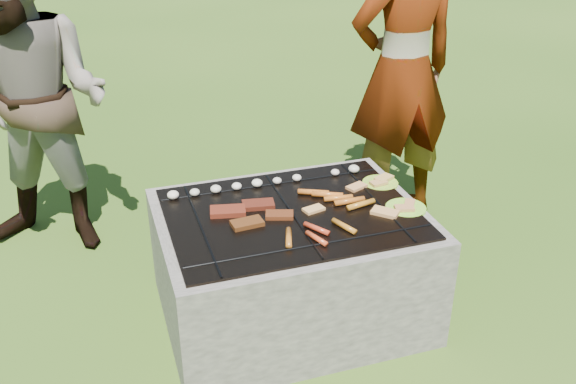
% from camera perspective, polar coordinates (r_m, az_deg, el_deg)
% --- Properties ---
extents(lawn, '(60.00, 60.00, 0.00)m').
position_cam_1_polar(lawn, '(3.49, 0.26, -10.63)').
color(lawn, '#274B12').
rests_on(lawn, ground).
extents(fire_pit, '(1.30, 1.00, 0.62)m').
position_cam_1_polar(fire_pit, '(3.32, 0.27, -6.80)').
color(fire_pit, '#A89E95').
rests_on(fire_pit, ground).
extents(mushrooms, '(1.06, 0.06, 0.04)m').
position_cam_1_polar(mushrooms, '(3.39, -2.64, 0.82)').
color(mushrooms, '#F1E4CC').
rests_on(mushrooms, fire_pit).
extents(pork_slabs, '(0.40, 0.27, 0.03)m').
position_cam_1_polar(pork_slabs, '(3.13, -3.51, -1.84)').
color(pork_slabs, '#9C331C').
rests_on(pork_slabs, fire_pit).
extents(sausages, '(0.56, 0.54, 0.03)m').
position_cam_1_polar(sausages, '(3.14, 3.75, -1.62)').
color(sausages, orange).
rests_on(sausages, fire_pit).
extents(bread_on_grate, '(0.45, 0.42, 0.02)m').
position_cam_1_polar(bread_on_grate, '(3.22, 6.40, -1.09)').
color(bread_on_grate, '#ECD978').
rests_on(bread_on_grate, fire_pit).
extents(plate_far, '(0.23, 0.23, 0.03)m').
position_cam_1_polar(plate_far, '(3.48, 8.24, 0.86)').
color(plate_far, yellow).
rests_on(plate_far, fire_pit).
extents(plate_near, '(0.22, 0.22, 0.03)m').
position_cam_1_polar(plate_near, '(3.25, 10.44, -1.40)').
color(plate_near, '#D1FF3C').
rests_on(plate_near, fire_pit).
extents(cook, '(0.75, 0.51, 1.98)m').
position_cam_1_polar(cook, '(4.10, 10.14, 10.54)').
color(cook, gray).
rests_on(cook, ground).
extents(bystander, '(1.12, 1.02, 1.85)m').
position_cam_1_polar(bystander, '(3.93, -21.60, 7.34)').
color(bystander, gray).
rests_on(bystander, ground).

